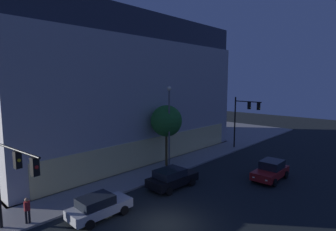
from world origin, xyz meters
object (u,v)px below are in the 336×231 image
at_px(traffic_light_far_corner, 244,113).
at_px(pedestrian_waiting, 27,208).
at_px(car_red, 271,170).
at_px(car_silver, 99,206).
at_px(street_lamp_sidewalk, 169,118).
at_px(car_black, 172,178).
at_px(sidewalk_tree, 166,121).
at_px(traffic_light_near_corner, 12,169).
at_px(modern_building, 99,89).

height_order(traffic_light_far_corner, pedestrian_waiting, traffic_light_far_corner).
relative_size(pedestrian_waiting, car_red, 0.37).
xyz_separation_m(pedestrian_waiting, car_red, (18.03, -7.76, -0.25)).
bearing_deg(car_silver, car_red, -20.40).
height_order(car_silver, car_red, car_red).
bearing_deg(street_lamp_sidewalk, pedestrian_waiting, -177.53).
distance_m(traffic_light_far_corner, car_black, 16.12).
relative_size(sidewalk_tree, pedestrian_waiting, 3.88).
relative_size(car_black, car_red, 1.04).
relative_size(traffic_light_near_corner, sidewalk_tree, 0.90).
bearing_deg(car_red, traffic_light_far_corner, 40.76).
height_order(traffic_light_far_corner, sidewalk_tree, traffic_light_far_corner).
distance_m(street_lamp_sidewalk, car_silver, 11.32).
relative_size(sidewalk_tree, car_black, 1.39).
bearing_deg(car_black, car_silver, 179.53).
height_order(modern_building, traffic_light_near_corner, modern_building).
xyz_separation_m(sidewalk_tree, pedestrian_waiting, (-14.18, -1.62, -3.74)).
height_order(traffic_light_near_corner, car_black, traffic_light_near_corner).
distance_m(traffic_light_far_corner, car_red, 11.36).
xyz_separation_m(modern_building, street_lamp_sidewalk, (-0.78, -13.33, -2.59)).
relative_size(sidewalk_tree, car_silver, 1.52).
height_order(traffic_light_far_corner, car_silver, traffic_light_far_corner).
xyz_separation_m(pedestrian_waiting, car_silver, (3.54, -2.37, -0.35)).
distance_m(modern_building, street_lamp_sidewalk, 13.60).
relative_size(modern_building, street_lamp_sidewalk, 3.54).
xyz_separation_m(traffic_light_far_corner, pedestrian_waiting, (-26.11, 0.80, -3.68)).
xyz_separation_m(traffic_light_far_corner, car_silver, (-22.57, -1.57, -4.03)).
relative_size(car_silver, car_black, 0.92).
bearing_deg(traffic_light_far_corner, traffic_light_near_corner, -178.70).
xyz_separation_m(street_lamp_sidewalk, car_silver, (-9.94, -2.95, -4.54)).
distance_m(pedestrian_waiting, car_black, 10.85).
bearing_deg(traffic_light_near_corner, pedestrian_waiting, 52.29).
height_order(street_lamp_sidewalk, car_black, street_lamp_sidewalk).
bearing_deg(street_lamp_sidewalk, car_black, -134.02).
relative_size(traffic_light_far_corner, car_silver, 1.61).
bearing_deg(traffic_light_near_corner, traffic_light_far_corner, 1.30).
height_order(traffic_light_near_corner, sidewalk_tree, sidewalk_tree).
bearing_deg(modern_building, car_black, -102.74).
xyz_separation_m(modern_building, sidewalk_tree, (-0.08, -12.29, -3.05)).
distance_m(car_silver, car_black, 7.03).
bearing_deg(car_black, street_lamp_sidewalk, 45.98).
height_order(traffic_light_far_corner, car_red, traffic_light_far_corner).
bearing_deg(car_black, traffic_light_near_corner, 175.03).
height_order(car_silver, car_black, car_black).
xyz_separation_m(traffic_light_near_corner, street_lamp_sidewalk, (14.57, 2.00, 1.12)).
xyz_separation_m(traffic_light_far_corner, car_red, (-8.08, -6.96, -3.93)).
height_order(modern_building, street_lamp_sidewalk, modern_building).
xyz_separation_m(modern_building, car_silver, (-10.73, -16.28, -7.13)).
distance_m(car_silver, car_red, 15.46).
xyz_separation_m(traffic_light_near_corner, car_silver, (4.63, -0.96, -3.42)).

